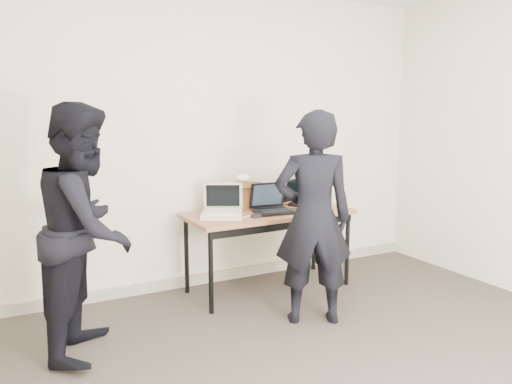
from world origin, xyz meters
TOP-DOWN VIEW (x-y plane):
  - room at (0.00, 0.00)m, footprint 4.60×4.60m
  - desk at (0.35, 1.83)m, footprint 1.52×0.69m
  - laptop_beige at (-0.10, 1.85)m, footprint 0.45×0.45m
  - laptop_center at (0.37, 1.81)m, footprint 0.36×0.35m
  - laptop_right at (0.82, 1.99)m, footprint 0.45×0.44m
  - leather_satchel at (0.17, 2.05)m, footprint 0.38×0.22m
  - tissue at (0.20, 2.06)m, footprint 0.14×0.11m
  - equipment_box at (0.98, 2.02)m, footprint 0.25×0.21m
  - power_brick at (0.13, 1.66)m, footprint 0.08×0.05m
  - cables at (0.40, 1.82)m, footprint 1.15×0.41m
  - person_typist at (0.31, 1.07)m, footprint 0.70×0.60m
  - person_observer at (-1.28, 1.39)m, footprint 0.91×1.00m
  - baseboard at (0.00, 2.23)m, footprint 4.50×0.03m

SIDE VIEW (x-z plane):
  - baseboard at x=0.00m, z-range 0.00..0.10m
  - desk at x=0.35m, z-range 0.30..1.02m
  - cables at x=0.40m, z-range 0.72..0.73m
  - power_brick at x=0.13m, z-range 0.72..0.75m
  - laptop_beige at x=-0.10m, z-range 0.64..0.91m
  - laptop_right at x=0.82m, z-range 0.65..0.90m
  - laptop_center at x=0.37m, z-range 0.65..0.91m
  - equipment_box at x=0.98m, z-range 0.72..0.86m
  - person_typist at x=0.31m, z-range 0.00..1.62m
  - person_observer at x=-1.28m, z-range 0.00..1.67m
  - leather_satchel at x=0.17m, z-range 0.72..0.97m
  - tissue at x=0.20m, z-range 0.97..1.04m
  - room at x=0.00m, z-range -0.05..2.75m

